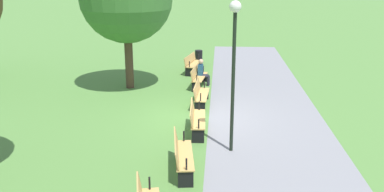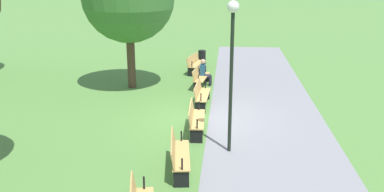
{
  "view_description": "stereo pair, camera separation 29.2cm",
  "coord_description": "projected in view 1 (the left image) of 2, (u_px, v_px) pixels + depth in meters",
  "views": [
    {
      "loc": [
        13.65,
        0.61,
        5.03
      ],
      "look_at": [
        0.0,
        -0.32,
        0.8
      ],
      "focal_mm": 38.45,
      "sensor_mm": 36.0,
      "label": 1
    },
    {
      "loc": [
        13.62,
        0.9,
        5.03
      ],
      "look_at": [
        0.0,
        -0.32,
        0.8
      ],
      "focal_mm": 38.45,
      "sensor_mm": 36.0,
      "label": 2
    }
  ],
  "objects": [
    {
      "name": "path_paving",
      "position": [
        266.0,
        119.0,
        14.38
      ],
      "size": [
        28.1,
        4.01,
        0.01
      ],
      "primitive_type": "cube",
      "color": "gray",
      "rests_on": "ground"
    },
    {
      "name": "bench_4",
      "position": [
        182.0,
        154.0,
        10.58
      ],
      "size": [
        1.88,
        0.7,
        0.89
      ],
      "rotation": [
        0.0,
        0.0,
        0.12
      ],
      "color": "tan",
      "rests_on": "ground"
    },
    {
      "name": "bench_1",
      "position": [
        198.0,
        76.0,
        18.25
      ],
      "size": [
        1.88,
        0.7,
        0.89
      ],
      "rotation": [
        0.0,
        0.0,
        -0.12
      ],
      "color": "tan",
      "rests_on": "ground"
    },
    {
      "name": "ground_plane",
      "position": [
        201.0,
        118.0,
        14.53
      ],
      "size": [
        120.0,
        120.0,
        0.0
      ],
      "primitive_type": "plane",
      "color": "#54843D"
    },
    {
      "name": "lamp_post",
      "position": [
        234.0,
        50.0,
        11.05
      ],
      "size": [
        0.32,
        0.32,
        4.26
      ],
      "color": "black",
      "rests_on": "ground"
    },
    {
      "name": "person_seated",
      "position": [
        203.0,
        71.0,
        18.45
      ],
      "size": [
        0.37,
        0.55,
        1.2
      ],
      "rotation": [
        0.0,
        0.0,
        -0.12
      ],
      "color": "navy",
      "rests_on": "ground"
    },
    {
      "name": "bench_2",
      "position": [
        200.0,
        94.0,
        15.68
      ],
      "size": [
        1.85,
        0.55,
        0.89
      ],
      "rotation": [
        0.0,
        0.0,
        -0.04
      ],
      "color": "tan",
      "rests_on": "ground"
    },
    {
      "name": "bench_0",
      "position": [
        192.0,
        63.0,
        20.8
      ],
      "size": [
        1.89,
        0.84,
        0.89
      ],
      "rotation": [
        0.0,
        0.0,
        -0.21
      ],
      "color": "tan",
      "rests_on": "ground"
    },
    {
      "name": "bench_3",
      "position": [
        196.0,
        118.0,
        13.12
      ],
      "size": [
        1.85,
        0.55,
        0.89
      ],
      "rotation": [
        0.0,
        0.0,
        0.04
      ],
      "color": "tan",
      "rests_on": "ground"
    },
    {
      "name": "trash_bin",
      "position": [
        199.0,
        58.0,
        22.49
      ],
      "size": [
        0.41,
        0.41,
        0.8
      ],
      "primitive_type": "cylinder",
      "color": "black",
      "rests_on": "ground"
    }
  ]
}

